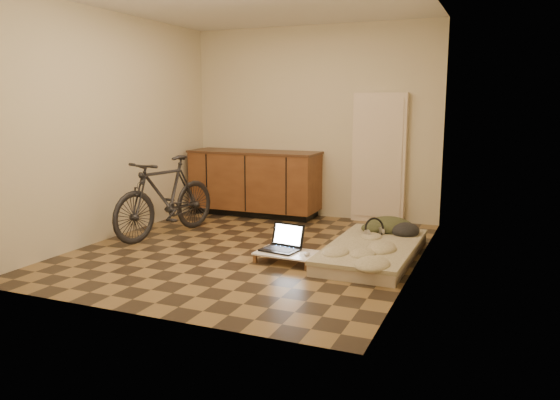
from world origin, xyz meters
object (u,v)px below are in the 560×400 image
at_px(lap_desk, 288,253).
at_px(futon, 373,251).
at_px(bicycle, 165,193).
at_px(laptop, 283,245).

bearing_deg(lap_desk, futon, 35.57).
bearing_deg(lap_desk, bicycle, 168.16).
distance_m(lap_desk, laptop, 0.12).
height_order(lap_desk, laptop, laptop).
xyz_separation_m(futon, lap_desk, (-0.75, -0.48, 0.01)).
bearing_deg(bicycle, futon, 12.16).
xyz_separation_m(lap_desk, laptop, (-0.08, 0.07, 0.06)).
distance_m(futon, lap_desk, 0.89).
height_order(bicycle, futon, bicycle).
relative_size(bicycle, futon, 0.92).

